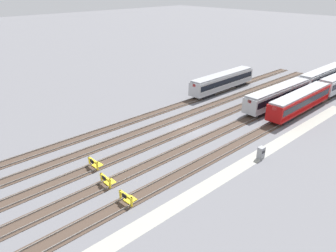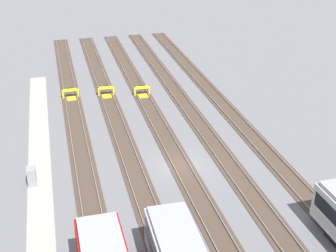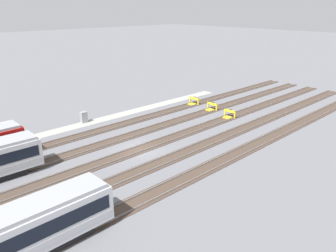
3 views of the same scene
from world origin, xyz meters
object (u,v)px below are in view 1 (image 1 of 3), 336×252
object	(u,v)px
bumper_stop_nearest_track	(128,198)
subway_car_front_row_rightmost	(223,81)
subway_car_front_row_right_inner	(278,96)
subway_car_front_row_leftmost	(300,101)
subway_car_front_row_centre	(323,76)
bumper_stop_middle_track	(95,163)
bumper_stop_near_inner_track	(107,180)
electrical_cabinet	(261,153)

from	to	relation	value
bumper_stop_nearest_track	subway_car_front_row_rightmost	bearing A→B (deg)	24.44
subway_car_front_row_right_inner	bumper_stop_nearest_track	size ratio (longest dim) A/B	8.99
subway_car_front_row_leftmost	subway_car_front_row_right_inner	distance (m)	4.25
subway_car_front_row_centre	bumper_stop_middle_track	world-z (taller)	subway_car_front_row_centre
subway_car_front_row_leftmost	bumper_stop_middle_track	distance (m)	37.20
bumper_stop_nearest_track	bumper_stop_near_inner_track	xyz separation A→B (m)	(0.30, 4.23, 0.00)
bumper_stop_near_inner_track	bumper_stop_middle_track	distance (m)	4.38
subway_car_front_row_leftmost	electrical_cabinet	xyz separation A→B (m)	(-19.22, -4.45, -1.24)
electrical_cabinet	bumper_stop_nearest_track	bearing A→B (deg)	166.43
subway_car_front_row_right_inner	electrical_cabinet	xyz separation A→B (m)	(-19.22, -8.70, -1.24)
bumper_stop_nearest_track	electrical_cabinet	size ratio (longest dim) A/B	1.26
bumper_stop_near_inner_track	bumper_stop_nearest_track	bearing A→B (deg)	-94.10
subway_car_front_row_rightmost	bumper_stop_middle_track	distance (m)	37.22
subway_car_front_row_right_inner	bumper_stop_middle_track	world-z (taller)	subway_car_front_row_right_inner
subway_car_front_row_leftmost	bumper_stop_middle_track	size ratio (longest dim) A/B	9.01
subway_car_front_row_leftmost	bumper_stop_near_inner_track	xyz separation A→B (m)	(-37.20, 4.20, -1.53)
bumper_stop_near_inner_track	electrical_cabinet	world-z (taller)	electrical_cabinet
subway_car_front_row_right_inner	electrical_cabinet	distance (m)	21.14
subway_car_front_row_centre	subway_car_front_row_rightmost	size ratio (longest dim) A/B	1.00
subway_car_front_row_centre	bumper_stop_near_inner_track	distance (m)	56.33
subway_car_front_row_leftmost	subway_car_front_row_centre	bearing A→B (deg)	12.56
subway_car_front_row_rightmost	electrical_cabinet	xyz separation A→B (m)	(-19.22, -21.46, -1.24)
subway_car_front_row_leftmost	subway_car_front_row_right_inner	bearing A→B (deg)	90.00
bumper_stop_near_inner_track	subway_car_front_row_leftmost	bearing A→B (deg)	-6.44
electrical_cabinet	subway_car_front_row_centre	bearing A→B (deg)	12.79
subway_car_front_row_rightmost	bumper_stop_nearest_track	xyz separation A→B (m)	(-37.51, -17.04, -1.53)
subway_car_front_row_rightmost	bumper_stop_nearest_track	world-z (taller)	subway_car_front_row_rightmost
subway_car_front_row_right_inner	bumper_stop_nearest_track	bearing A→B (deg)	-173.48
electrical_cabinet	bumper_stop_middle_track	bearing A→B (deg)	142.75
subway_car_front_row_right_inner	bumper_stop_nearest_track	xyz separation A→B (m)	(-37.51, -4.29, -1.53)
subway_car_front_row_rightmost	subway_car_front_row_right_inner	bearing A→B (deg)	-90.00
subway_car_front_row_right_inner	bumper_stop_nearest_track	distance (m)	37.78
bumper_stop_nearest_track	subway_car_front_row_centre	bearing A→B (deg)	4.33
bumper_stop_nearest_track	electrical_cabinet	bearing A→B (deg)	-13.57
subway_car_front_row_right_inner	subway_car_front_row_rightmost	bearing A→B (deg)	90.00
bumper_stop_nearest_track	bumper_stop_middle_track	xyz separation A→B (m)	(1.31, 8.49, 0.00)
bumper_stop_near_inner_track	electrical_cabinet	size ratio (longest dim) A/B	1.25
bumper_stop_near_inner_track	bumper_stop_middle_track	world-z (taller)	same
subway_car_front_row_leftmost	bumper_stop_middle_track	world-z (taller)	subway_car_front_row_leftmost
subway_car_front_row_right_inner	bumper_stop_middle_track	xyz separation A→B (m)	(-36.19, 4.20, -1.53)
subway_car_front_row_leftmost	subway_car_front_row_centre	distance (m)	19.57
subway_car_front_row_right_inner	subway_car_front_row_leftmost	bearing A→B (deg)	-90.00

